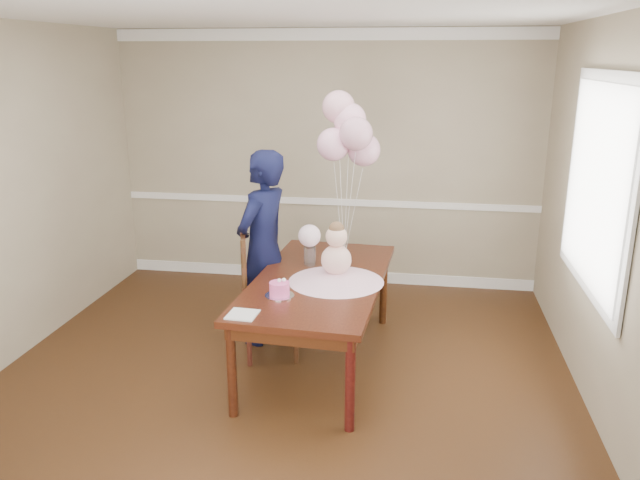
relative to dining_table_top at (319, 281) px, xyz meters
The scene contains 49 objects.
floor 0.92m from the dining_table_top, 114.43° to the right, with size 4.50×5.00×0.00m, color black.
ceiling 2.07m from the dining_table_top, 114.43° to the right, with size 4.50×5.00×0.02m, color white.
wall_back 2.08m from the dining_table_top, 97.00° to the left, with size 4.50×0.02×2.70m, color tan.
wall_front 3.11m from the dining_table_top, 94.56° to the right, with size 4.50×0.02×2.70m, color tan.
wall_right 2.17m from the dining_table_top, 14.83° to the right, with size 0.02×5.00×2.70m, color tan.
chair_rail_trim 1.98m from the dining_table_top, 97.03° to the left, with size 4.50×0.02×0.07m, color white.
crown_molding 2.75m from the dining_table_top, 97.03° to the left, with size 4.50×0.02×0.12m, color white.
baseboard_trim 2.08m from the dining_table_top, 97.03° to the left, with size 4.50×0.02×0.12m, color white.
window_frame 2.16m from the dining_table_top, ahead, with size 0.02×1.66×1.56m, color silver.
window_blinds 2.14m from the dining_table_top, ahead, with size 0.01×1.50×1.40m, color silver.
dining_table_top is the anchor object (origin of this frame).
table_apron 0.07m from the dining_table_top, ahead, with size 0.88×1.87×0.10m, color black.
table_leg_fl 1.06m from the dining_table_top, 117.95° to the right, with size 0.07×0.07×0.69m, color black.
table_leg_fr 1.06m from the dining_table_top, 68.88° to the right, with size 0.07×0.07×0.69m, color black.
table_leg_bl 1.06m from the dining_table_top, 111.12° to the left, with size 0.07×0.07×0.69m, color black.
table_leg_br 1.06m from the dining_table_top, 62.05° to the left, with size 0.07×0.07×0.69m, color black.
baby_skirt 0.17m from the dining_table_top, 21.85° to the right, with size 0.75×0.75×0.10m, color #E5A8BF.
baby_torso 0.25m from the dining_table_top, 21.85° to the right, with size 0.24×0.24×0.24m, color pink.
baby_head 0.42m from the dining_table_top, 21.85° to the right, with size 0.17×0.17×0.17m, color beige.
baby_hair 0.47m from the dining_table_top, 21.85° to the right, with size 0.12×0.12×0.12m, color brown.
cake_platter 0.48m from the dining_table_top, 117.38° to the right, with size 0.22×0.22×0.01m, color silver.
birthday_cake 0.49m from the dining_table_top, 117.38° to the right, with size 0.15×0.15×0.10m, color #EA4A9A.
cake_flower_a 0.50m from the dining_table_top, 117.38° to the right, with size 0.03×0.03×0.03m, color white.
cake_flower_b 0.48m from the dining_table_top, 114.99° to the right, with size 0.03×0.03×0.03m, color white.
rose_vase_near 0.34m from the dining_table_top, 113.15° to the left, with size 0.10×0.10×0.16m, color silver.
roses_near 0.43m from the dining_table_top, 113.15° to the left, with size 0.19×0.19×0.19m, color silver.
napkin 0.90m from the dining_table_top, 115.80° to the right, with size 0.20×0.20×0.01m, color silver.
balloon_weight 0.55m from the dining_table_top, 76.28° to the left, with size 0.04×0.04×0.02m, color #BABABF.
balloon_a 1.14m from the dining_table_top, 86.58° to the left, with size 0.27×0.27×0.27m, color #FFB4D3.
balloon_b 1.22m from the dining_table_top, 64.78° to the left, with size 0.27×0.27×0.27m, color #DC9CB2.
balloon_c 1.37m from the dining_table_top, 76.12° to the left, with size 0.27×0.27×0.27m, color #FFB4CF.
balloon_d 1.46m from the dining_table_top, 84.87° to the left, with size 0.27×0.27×0.27m, color #F0AABA.
balloon_e 1.17m from the dining_table_top, 64.94° to the left, with size 0.27×0.27×0.27m, color #DE9DB7.
balloon_ribbon_a 0.70m from the dining_table_top, 81.39° to the left, with size 0.00×0.00×0.82m, color silver.
balloon_ribbon_b 0.73m from the dining_table_top, 70.64° to the left, with size 0.00×0.00×0.92m, color white.
balloon_ribbon_c 0.81m from the dining_table_top, 76.19° to the left, with size 0.00×0.00×1.02m, color silver.
balloon_ribbon_d 0.85m from the dining_table_top, 80.97° to the left, with size 0.00×0.00×1.12m, color white.
balloon_ribbon_e 0.74m from the dining_table_top, 70.06° to the left, with size 0.00×0.00×0.78m, color silver.
dining_chair_seat 0.49m from the dining_table_top, 168.44° to the left, with size 0.46×0.46×0.05m, color #381D0F.
chair_leg_fl 0.75m from the dining_table_top, 164.86° to the right, with size 0.04×0.04×0.45m, color #3C1710.
chair_leg_fr 0.52m from the dining_table_top, 166.97° to the right, with size 0.04×0.04×0.45m, color #341B0E.
chair_leg_bl 0.84m from the dining_table_top, 161.83° to the left, with size 0.04×0.04×0.45m, color #36150E.
chair_leg_br 0.65m from the dining_table_top, 132.27° to the left, with size 0.04×0.04×0.45m, color #37130F.
chair_back_post_l 0.59m from the dining_table_top, 164.82° to the right, with size 0.04×0.04×0.59m, color #371F0F.
chair_back_post_r 0.71m from the dining_table_top, 162.80° to the left, with size 0.04×0.04×0.59m, color #35140E.
chair_slat_low 0.62m from the dining_table_top, behind, with size 0.03×0.42×0.05m, color #3B1610.
chair_slat_mid 0.63m from the dining_table_top, behind, with size 0.03×0.42×0.05m, color #3D1E10.
chair_slat_top 0.68m from the dining_table_top, behind, with size 0.03×0.42×0.05m, color #311A0D.
woman 0.67m from the dining_table_top, 145.71° to the left, with size 0.61×0.41×1.69m, color black.
Camera 1 is at (0.99, -4.04, 2.42)m, focal length 35.00 mm.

